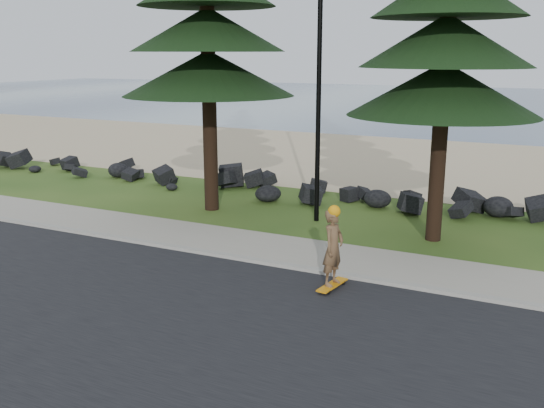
# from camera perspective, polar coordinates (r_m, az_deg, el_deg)

# --- Properties ---
(ground) EXTENTS (160.00, 160.00, 0.00)m
(ground) POSITION_cam_1_polar(r_m,az_deg,el_deg) (15.22, -0.31, -4.49)
(ground) COLOR #2A4916
(ground) RESTS_ON ground
(road) EXTENTS (160.00, 7.00, 0.02)m
(road) POSITION_cam_1_polar(r_m,az_deg,el_deg) (11.64, -10.33, -10.72)
(road) COLOR black
(road) RESTS_ON ground
(kerb) EXTENTS (160.00, 0.20, 0.10)m
(kerb) POSITION_cam_1_polar(r_m,az_deg,el_deg) (14.45, -1.90, -5.32)
(kerb) COLOR gray
(kerb) RESTS_ON ground
(sidewalk) EXTENTS (160.00, 2.00, 0.08)m
(sidewalk) POSITION_cam_1_polar(r_m,az_deg,el_deg) (15.38, 0.02, -4.13)
(sidewalk) COLOR gray
(sidewalk) RESTS_ON ground
(beach_sand) EXTENTS (160.00, 15.00, 0.01)m
(beach_sand) POSITION_cam_1_polar(r_m,az_deg,el_deg) (28.59, 12.68, 3.97)
(beach_sand) COLOR tan
(beach_sand) RESTS_ON ground
(ocean) EXTENTS (160.00, 58.00, 0.01)m
(ocean) POSITION_cam_1_polar(r_m,az_deg,el_deg) (64.44, 20.43, 8.88)
(ocean) COLOR #39516E
(ocean) RESTS_ON ground
(seawall_boulders) EXTENTS (60.00, 2.40, 1.10)m
(seawall_boulders) POSITION_cam_1_polar(r_m,az_deg,el_deg) (20.20, 6.73, 0.09)
(seawall_boulders) COLOR black
(seawall_boulders) RESTS_ON ground
(lamp_post) EXTENTS (0.25, 0.14, 8.14)m
(lamp_post) POSITION_cam_1_polar(r_m,az_deg,el_deg) (17.38, 4.44, 11.68)
(lamp_post) COLOR black
(lamp_post) RESTS_ON ground
(skateboarder) EXTENTS (0.47, 1.00, 1.81)m
(skateboarder) POSITION_cam_1_polar(r_m,az_deg,el_deg) (12.63, 5.78, -4.14)
(skateboarder) COLOR orange
(skateboarder) RESTS_ON ground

